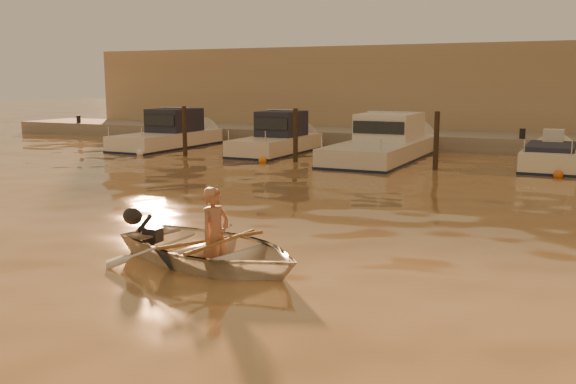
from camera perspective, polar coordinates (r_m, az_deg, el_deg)
The scene contains 19 objects.
ground_plane at distance 9.81m, azimuth -3.82°, elevation -8.10°, with size 160.00×160.00×0.00m, color brown.
dinghy at distance 10.80m, azimuth -6.85°, elevation -5.08°, with size 2.55×3.57×0.74m, color silver.
person at distance 10.67m, azimuth -6.49°, elevation -3.86°, with size 0.59×0.38×1.61m, color #9D694E.
outboard_motor at distance 11.87m, azimuth -12.00°, elevation -3.71°, with size 0.90×0.40×0.70m, color black, non-canonical shape.
oar_port at distance 10.59m, azimuth -5.90°, elevation -4.42°, with size 0.06×0.06×2.10m, color brown.
oar_starboard at distance 10.73m, azimuth -6.68°, elevation -4.25°, with size 0.06×0.06×2.10m, color brown.
moored_boat_0 at distance 29.94m, azimuth -10.69°, elevation 5.10°, with size 2.17×6.92×1.75m, color white, non-canonical shape.
moored_boat_1 at distance 27.06m, azimuth -1.07°, elevation 4.77°, with size 2.02×6.10×1.75m, color beige, non-canonical shape.
moored_boat_2 at distance 25.33m, azimuth 8.49°, elevation 4.32°, with size 2.63×8.70×1.75m, color beige, non-canonical shape.
moored_boat_3 at distance 24.34m, azimuth 22.29°, elevation 2.52°, with size 1.77×5.22×0.95m, color #EAE4C4, non-canonical shape.
piling_0 at distance 26.70m, azimuth -9.17°, elevation 5.18°, with size 0.18×0.18×2.20m, color #2D2319.
piling_1 at distance 24.24m, azimuth 0.67°, elevation 4.84°, with size 0.18×0.18×2.20m, color #2D2319.
piling_2 at distance 22.56m, azimuth 13.03°, elevation 4.21°, with size 0.18×0.18×2.20m, color #2D2319.
fender_a at distance 27.00m, azimuth -13.02°, elevation 3.39°, with size 0.30×0.30×0.30m, color white.
fender_b at distance 24.03m, azimuth -2.28°, elevation 2.87°, with size 0.30×0.30×0.30m, color orange.
fender_c at distance 22.22m, azimuth 6.25°, elevation 2.24°, with size 0.30×0.30×0.30m, color silver.
fender_d at distance 21.94m, azimuth 22.89°, elevation 1.42°, with size 0.30×0.30×0.30m, color #CB5A17.
quay at distance 30.13m, azimuth 16.52°, elevation 3.98°, with size 52.00×4.00×1.00m, color gray.
waterfront_building at distance 35.44m, azimuth 18.11°, elevation 8.37°, with size 46.00×7.00×4.80m, color #9E8466.
Camera 1 is at (4.57, -8.14, 3.02)m, focal length 40.00 mm.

